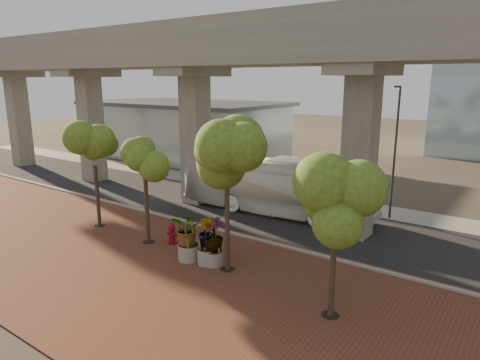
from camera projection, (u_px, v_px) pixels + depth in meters
The scene contains 18 objects.
ground at pixel (249, 225), 26.49m from camera, with size 160.00×160.00×0.00m, color #383228.
brick_plaza at pixel (154, 270), 20.14m from camera, with size 70.00×13.00×0.06m, color brown.
asphalt_road at pixel (266, 216), 28.07m from camera, with size 90.00×8.00×0.04m, color black.
curb_strip at pixel (230, 233), 24.89m from camera, with size 70.00×0.25×0.16m, color gray.
far_sidewalk at pixel (305, 198), 32.43m from camera, with size 90.00×3.00×0.06m, color gray.
transit_viaduct at pixel (268, 104), 26.41m from camera, with size 72.00×5.60×12.40m.
station_pavilion at pixel (185, 129), 49.73m from camera, with size 23.00×13.00×6.30m.
transit_bus at pixel (276, 186), 28.46m from camera, with size 3.11×13.26×3.70m, color white.
fire_hydrant at pixel (172, 234), 23.25m from camera, with size 0.58×0.52×1.17m.
planter_front at pixel (188, 231), 20.89m from camera, with size 2.27×2.27×2.50m.
planter_right at pixel (213, 237), 20.34m from camera, with size 2.22×2.22×2.37m.
planter_left at pixel (207, 235), 20.47m from camera, with size 2.23×2.23×2.45m.
street_tree_far_west at pixel (94, 150), 25.12m from camera, with size 3.30×3.30×6.22m.
street_tree_near_west at pixel (144, 161), 22.53m from camera, with size 3.09×3.09×5.97m.
street_tree_near_east at pixel (227, 159), 18.95m from camera, with size 3.86×3.86×7.06m.
street_tree_far_east at pixel (336, 203), 15.22m from camera, with size 3.51×3.51×6.06m.
streetlamp_west at pixel (189, 131), 37.72m from camera, with size 0.37×1.07×7.39m.
streetlamp_east at pixel (395, 144), 26.50m from camera, with size 0.42×1.22×8.40m.
Camera 1 is at (14.12, -20.81, 8.80)m, focal length 32.00 mm.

